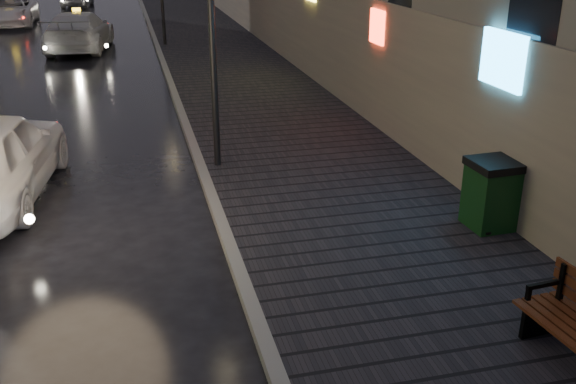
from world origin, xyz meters
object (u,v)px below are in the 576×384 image
Objects in this scene: lamp_near at (211,1)px; trash_bin at (492,193)px; taxi_far at (10,11)px; taxi_mid at (79,31)px.

lamp_near reaches higher than trash_bin.
trash_bin is 0.21× the size of taxi_far.
trash_bin is at bearing -46.38° from lamp_near.
taxi_mid is 9.93m from taxi_far.
taxi_mid reaches higher than taxi_far.
trash_bin is 21.65m from taxi_mid.
trash_bin is 31.57m from taxi_far.
taxi_far is (-7.55, 25.25, -2.73)m from lamp_near.
taxi_mid reaches higher than trash_bin.
taxi_mid is 1.02× the size of taxi_far.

